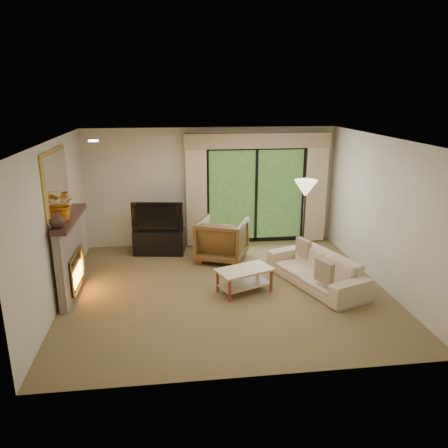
{
  "coord_description": "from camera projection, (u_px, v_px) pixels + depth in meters",
  "views": [
    {
      "loc": [
        -0.93,
        -6.96,
        3.31
      ],
      "look_at": [
        0.0,
        0.3,
        1.1
      ],
      "focal_mm": 35.0,
      "sensor_mm": 36.0,
      "label": 1
    }
  ],
  "objects": [
    {
      "name": "floor_lamp",
      "position": [
        304.0,
        222.0,
        8.69
      ],
      "size": [
        0.51,
        0.51,
        1.68
      ],
      "primitive_type": null,
      "rotation": [
        0.0,
        0.0,
        -0.15
      ],
      "color": "beige",
      "rests_on": "floor"
    },
    {
      "name": "sliding_door",
      "position": [
        256.0,
        195.0,
        9.81
      ],
      "size": [
        2.26,
        0.1,
        2.16
      ],
      "primitive_type": null,
      "color": "black",
      "rests_on": "floor"
    },
    {
      "name": "media_console",
      "position": [
        159.0,
        241.0,
        9.31
      ],
      "size": [
        1.11,
        0.62,
        0.53
      ],
      "primitive_type": "cube",
      "rotation": [
        0.0,
        0.0,
        -0.14
      ],
      "color": "black",
      "rests_on": "floor"
    },
    {
      "name": "wall_back",
      "position": [
        211.0,
        187.0,
        9.67
      ],
      "size": [
        5.0,
        0.0,
        5.0
      ],
      "primitive_type": "plane",
      "rotation": [
        1.57,
        0.0,
        0.0
      ],
      "color": "beige",
      "rests_on": "ground"
    },
    {
      "name": "vase",
      "position": [
        57.0,
        219.0,
        6.5
      ],
      "size": [
        0.27,
        0.27,
        0.25
      ],
      "primitive_type": "imported",
      "rotation": [
        0.0,
        0.0,
        -0.12
      ],
      "color": "#3A221B",
      "rests_on": "fireplace"
    },
    {
      "name": "coffee_table",
      "position": [
        244.0,
        280.0,
        7.51
      ],
      "size": [
        1.06,
        0.82,
        0.42
      ],
      "primitive_type": null,
      "rotation": [
        0.0,
        0.0,
        0.37
      ],
      "color": "tan",
      "rests_on": "floor"
    },
    {
      "name": "fireplace",
      "position": [
        70.0,
        255.0,
        7.35
      ],
      "size": [
        0.24,
        1.7,
        1.37
      ],
      "primitive_type": null,
      "color": "gray",
      "rests_on": "floor"
    },
    {
      "name": "wall_front",
      "position": [
        255.0,
        278.0,
        4.93
      ],
      "size": [
        5.0,
        0.0,
        5.0
      ],
      "primitive_type": "plane",
      "rotation": [
        -1.57,
        0.0,
        0.0
      ],
      "color": "beige",
      "rests_on": "ground"
    },
    {
      "name": "cornice",
      "position": [
        258.0,
        141.0,
        9.37
      ],
      "size": [
        3.2,
        0.24,
        0.32
      ],
      "primitive_type": "cube",
      "color": "tan",
      "rests_on": "wall_back"
    },
    {
      "name": "mirror",
      "position": [
        57.0,
        181.0,
        6.97
      ],
      "size": [
        0.07,
        1.45,
        1.02
      ],
      "primitive_type": null,
      "color": "gold",
      "rests_on": "wall_left"
    },
    {
      "name": "wall_right",
      "position": [
        382.0,
        212.0,
        7.63
      ],
      "size": [
        0.0,
        5.0,
        5.0
      ],
      "primitive_type": "plane",
      "rotation": [
        1.57,
        0.0,
        -1.57
      ],
      "color": "beige",
      "rests_on": "ground"
    },
    {
      "name": "sofa",
      "position": [
        316.0,
        270.0,
        7.75
      ],
      "size": [
        1.42,
        2.14,
        0.58
      ],
      "primitive_type": "imported",
      "rotation": [
        0.0,
        0.0,
        -1.21
      ],
      "color": "#C8B191",
      "rests_on": "floor"
    },
    {
      "name": "curtain_left",
      "position": [
        196.0,
        193.0,
        9.51
      ],
      "size": [
        0.45,
        0.18,
        2.35
      ],
      "primitive_type": "cube",
      "color": "#D1B690",
      "rests_on": "floor"
    },
    {
      "name": "curtain_right",
      "position": [
        316.0,
        190.0,
        9.84
      ],
      "size": [
        0.45,
        0.18,
        2.35
      ],
      "primitive_type": "cube",
      "color": "#D1B690",
      "rests_on": "floor"
    },
    {
      "name": "wall_left",
      "position": [
        56.0,
        224.0,
        6.97
      ],
      "size": [
        0.0,
        5.0,
        5.0
      ],
      "primitive_type": "plane",
      "rotation": [
        1.57,
        0.0,
        1.57
      ],
      "color": "beige",
      "rests_on": "ground"
    },
    {
      "name": "armchair",
      "position": [
        222.0,
        240.0,
        8.9
      ],
      "size": [
        1.22,
        1.23,
        0.87
      ],
      "primitive_type": "imported",
      "rotation": [
        0.0,
        0.0,
        2.75
      ],
      "color": "brown",
      "rests_on": "floor"
    },
    {
      "name": "pillow_near",
      "position": [
        324.0,
        272.0,
        7.14
      ],
      "size": [
        0.23,
        0.39,
        0.38
      ],
      "primitive_type": "cube",
      "rotation": [
        0.0,
        0.0,
        0.36
      ],
      "color": "brown",
      "rests_on": "sofa"
    },
    {
      "name": "branches",
      "position": [
        62.0,
        204.0,
        6.87
      ],
      "size": [
        0.55,
        0.5,
        0.51
      ],
      "primitive_type": "imported",
      "rotation": [
        0.0,
        0.0,
        -0.27
      ],
      "color": "#B86711",
      "rests_on": "fireplace"
    },
    {
      "name": "pillow_far",
      "position": [
        303.0,
        248.0,
        8.23
      ],
      "size": [
        0.21,
        0.37,
        0.36
      ],
      "primitive_type": "cube",
      "rotation": [
        0.0,
        0.0,
        0.36
      ],
      "color": "brown",
      "rests_on": "sofa"
    },
    {
      "name": "tv",
      "position": [
        158.0,
        215.0,
        9.14
      ],
      "size": [
        1.09,
        0.29,
        0.62
      ],
      "primitive_type": "imported",
      "rotation": [
        0.0,
        0.0,
        -0.14
      ],
      "color": "black",
      "rests_on": "media_console"
    },
    {
      "name": "floor",
      "position": [
        226.0,
        289.0,
        7.68
      ],
      "size": [
        5.5,
        5.5,
        0.0
      ],
      "primitive_type": "plane",
      "color": "brown",
      "rests_on": "ground"
    },
    {
      "name": "ceiling",
      "position": [
        226.0,
        139.0,
        6.92
      ],
      "size": [
        5.5,
        5.5,
        0.0
      ],
      "primitive_type": "plane",
      "rotation": [
        3.14,
        0.0,
        0.0
      ],
      "color": "white",
      "rests_on": "ground"
    }
  ]
}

